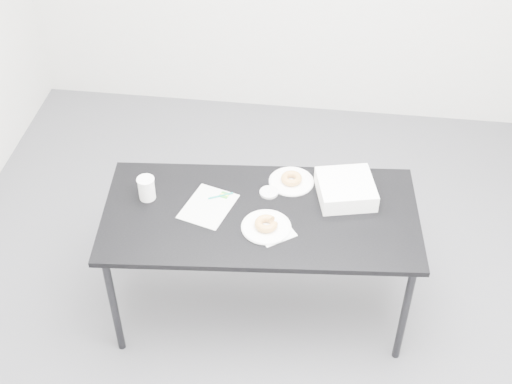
# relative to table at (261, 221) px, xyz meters

# --- Properties ---
(floor) EXTENTS (4.00, 4.00, 0.00)m
(floor) POSITION_rel_table_xyz_m (-0.03, 0.08, -0.70)
(floor) COLOR #47474C
(floor) RESTS_ON ground
(table) EXTENTS (1.73, 0.93, 0.76)m
(table) POSITION_rel_table_xyz_m (0.00, 0.00, 0.00)
(table) COLOR black
(table) RESTS_ON floor
(scorecard) EXTENTS (0.31, 0.35, 0.00)m
(scorecard) POSITION_rel_table_xyz_m (-0.28, 0.01, 0.06)
(scorecard) COLOR silver
(scorecard) RESTS_ON table
(logo_patch) EXTENTS (0.06, 0.06, 0.00)m
(logo_patch) POSITION_rel_table_xyz_m (-0.21, 0.11, 0.06)
(logo_patch) COLOR green
(logo_patch) RESTS_ON scorecard
(pen) EXTENTS (0.13, 0.07, 0.01)m
(pen) POSITION_rel_table_xyz_m (-0.23, 0.10, 0.06)
(pen) COLOR #0B8177
(pen) RESTS_ON scorecard
(napkin) EXTENTS (0.25, 0.25, 0.00)m
(napkin) POSITION_rel_table_xyz_m (0.08, -0.12, 0.06)
(napkin) COLOR silver
(napkin) RESTS_ON table
(plate_near) EXTENTS (0.26, 0.26, 0.01)m
(plate_near) POSITION_rel_table_xyz_m (0.04, -0.11, 0.06)
(plate_near) COLOR white
(plate_near) RESTS_ON napkin
(donut_near) EXTENTS (0.16, 0.16, 0.04)m
(donut_near) POSITION_rel_table_xyz_m (0.04, -0.11, 0.09)
(donut_near) COLOR #CC8740
(donut_near) RESTS_ON plate_near
(plate_far) EXTENTS (0.25, 0.25, 0.01)m
(plate_far) POSITION_rel_table_xyz_m (0.14, 0.27, 0.06)
(plate_far) COLOR white
(plate_far) RESTS_ON table
(donut_far) EXTENTS (0.15, 0.15, 0.04)m
(donut_far) POSITION_rel_table_xyz_m (0.14, 0.27, 0.08)
(donut_far) COLOR #CC8740
(donut_far) RESTS_ON plate_far
(coffee_cup) EXTENTS (0.09, 0.09, 0.13)m
(coffee_cup) POSITION_rel_table_xyz_m (-0.62, 0.04, 0.12)
(coffee_cup) COLOR white
(coffee_cup) RESTS_ON table
(cup_lid) EXTENTS (0.10, 0.10, 0.01)m
(cup_lid) POSITION_rel_table_xyz_m (0.03, 0.16, 0.06)
(cup_lid) COLOR silver
(cup_lid) RESTS_ON table
(bakery_box) EXTENTS (0.35, 0.35, 0.10)m
(bakery_box) POSITION_rel_table_xyz_m (0.44, 0.19, 0.11)
(bakery_box) COLOR white
(bakery_box) RESTS_ON table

